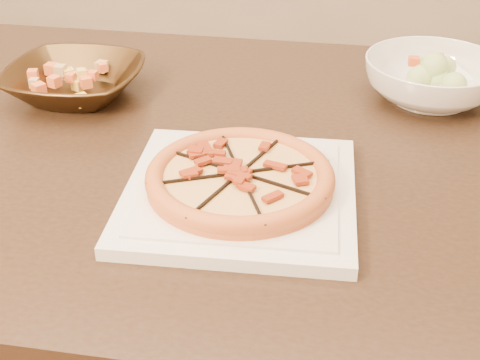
{
  "coord_description": "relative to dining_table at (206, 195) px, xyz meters",
  "views": [
    {
      "loc": [
        0.24,
        -1.05,
        1.23
      ],
      "look_at": [
        0.14,
        -0.32,
        0.78
      ],
      "focal_mm": 50.0,
      "sensor_mm": 36.0,
      "label": 1
    }
  ],
  "objects": [
    {
      "name": "dining_table",
      "position": [
        0.0,
        0.0,
        0.0
      ],
      "size": [
        1.43,
        0.95,
        0.75
      ],
      "color": "black",
      "rests_on": "floor"
    },
    {
      "name": "plate",
      "position": [
        0.08,
        -0.16,
        0.11
      ],
      "size": [
        0.3,
        0.3,
        0.02
      ],
      "color": "silver",
      "rests_on": "dining_table"
    },
    {
      "name": "pizza",
      "position": [
        0.08,
        -0.16,
        0.13
      ],
      "size": [
        0.25,
        0.25,
        0.03
      ],
      "color": "#BE673A",
      "rests_on": "plate"
    },
    {
      "name": "bronze_bowl",
      "position": [
        -0.24,
        0.12,
        0.13
      ],
      "size": [
        0.24,
        0.24,
        0.06
      ],
      "primitive_type": "imported",
      "rotation": [
        0.0,
        0.0,
        -0.04
      ],
      "color": "#422E18",
      "rests_on": "dining_table"
    },
    {
      "name": "mixed_dish",
      "position": [
        -0.25,
        0.12,
        0.17
      ],
      "size": [
        0.11,
        0.1,
        0.03
      ],
      "color": "tan",
      "rests_on": "bronze_bowl"
    },
    {
      "name": "salad_bowl",
      "position": [
        0.36,
        0.2,
        0.14
      ],
      "size": [
        0.3,
        0.3,
        0.07
      ],
      "primitive_type": "imported",
      "rotation": [
        0.0,
        0.0,
        0.39
      ],
      "color": "white",
      "rests_on": "dining_table"
    },
    {
      "name": "salad",
      "position": [
        0.35,
        0.2,
        0.19
      ],
      "size": [
        0.1,
        0.11,
        0.04
      ],
      "color": "#CADD89",
      "rests_on": "salad_bowl"
    }
  ]
}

